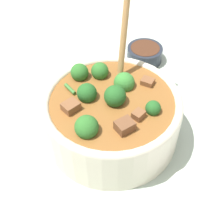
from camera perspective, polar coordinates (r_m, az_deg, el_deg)
The scene contains 3 objects.
ground_plane at distance 0.66m, azimuth 0.00°, elevation -4.14°, with size 4.00×4.00×0.00m, color #ADBCAD.
stew_bowl at distance 0.61m, azimuth -0.04°, elevation -0.36°, with size 0.28×0.27×0.32m.
condiment_bowl at distance 0.84m, azimuth 6.00°, elevation 10.64°, with size 0.09×0.09×0.04m.
Camera 1 is at (-0.36, -0.21, 0.51)m, focal length 50.00 mm.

